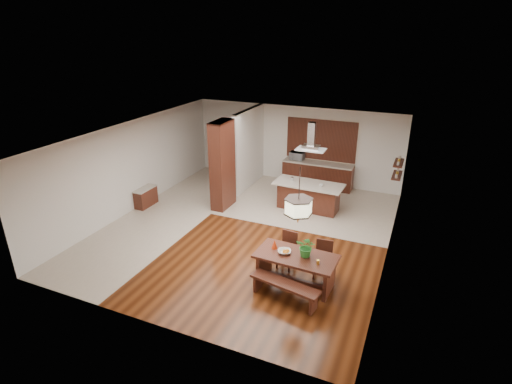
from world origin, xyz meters
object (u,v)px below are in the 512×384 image
at_px(microwave, 297,156).
at_px(range_hood, 312,136).
at_px(dining_chair_right, 323,260).
at_px(kitchen_island, 308,196).
at_px(dining_table, 296,263).
at_px(dining_bench, 284,291).
at_px(island_cup, 321,185).
at_px(hallway_console, 146,197).
at_px(dining_chair_left, 286,251).
at_px(fruit_bowl, 284,252).
at_px(foliage_plant, 307,247).
at_px(pendant_lantern, 299,196).

bearing_deg(microwave, range_hood, -60.21).
relative_size(dining_chair_right, kitchen_island, 0.40).
height_order(dining_table, microwave, microwave).
relative_size(dining_bench, dining_chair_right, 1.77).
bearing_deg(dining_chair_right, range_hood, 106.65).
bearing_deg(range_hood, microwave, 117.41).
relative_size(island_cup, microwave, 0.20).
relative_size(hallway_console, dining_chair_left, 0.94).
bearing_deg(fruit_bowl, island_cup, 92.84).
relative_size(foliage_plant, fruit_bowl, 1.63).
bearing_deg(dining_table, pendant_lantern, 0.00).
bearing_deg(fruit_bowl, foliage_plant, 7.14).
distance_m(hallway_console, fruit_bowl, 6.16).
bearing_deg(foliage_plant, kitchen_island, 105.45).
bearing_deg(island_cup, foliage_plant, -79.98).
relative_size(dining_table, microwave, 3.58).
bearing_deg(range_hood, hallway_console, -159.41).
distance_m(hallway_console, pendant_lantern, 6.68).
height_order(dining_table, dining_bench, dining_table).
xyz_separation_m(foliage_plant, fruit_bowl, (-0.50, -0.06, -0.21)).
relative_size(hallway_console, dining_bench, 0.55).
distance_m(dining_table, range_hood, 4.66).
bearing_deg(range_hood, island_cup, -17.42).
height_order(fruit_bowl, microwave, microwave).
bearing_deg(island_cup, dining_chair_left, -89.21).
relative_size(hallway_console, foliage_plant, 1.80).
height_order(dining_table, dining_chair_left, dining_chair_left).
xyz_separation_m(hallway_console, dining_table, (5.99, -2.25, 0.25)).
relative_size(hallway_console, range_hood, 0.98).
xyz_separation_m(dining_table, island_cup, (-0.48, 4.02, 0.39)).
distance_m(dining_chair_left, foliage_plant, 1.01).
bearing_deg(dining_bench, hallway_console, 153.93).
xyz_separation_m(dining_table, microwave, (-2.02, 6.28, 0.53)).
bearing_deg(foliage_plant, dining_bench, -109.20).
height_order(hallway_console, foliage_plant, foliage_plant).
distance_m(hallway_console, foliage_plant, 6.62).
bearing_deg(island_cup, dining_chair_right, -74.32).
relative_size(pendant_lantern, foliage_plant, 2.68).
relative_size(fruit_bowl, island_cup, 2.77).
distance_m(dining_table, foliage_plant, 0.50).
height_order(dining_bench, pendant_lantern, pendant_lantern).
bearing_deg(kitchen_island, dining_table, -75.48).
height_order(hallway_console, dining_bench, hallway_console).
bearing_deg(hallway_console, dining_table, -20.55).
height_order(dining_chair_left, kitchen_island, dining_chair_left).
height_order(dining_table, kitchen_island, kitchen_island).
relative_size(dining_table, kitchen_island, 0.84).
distance_m(dining_bench, kitchen_island, 4.91).
height_order(island_cup, microwave, microwave).
bearing_deg(hallway_console, foliage_plant, -19.48).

